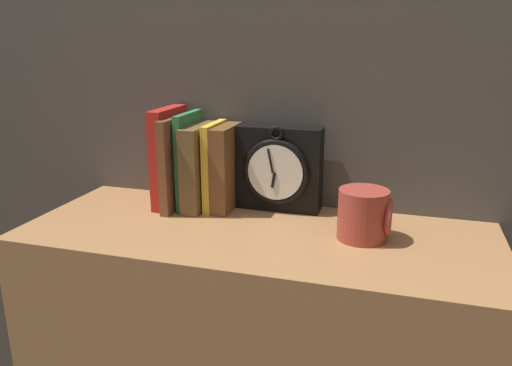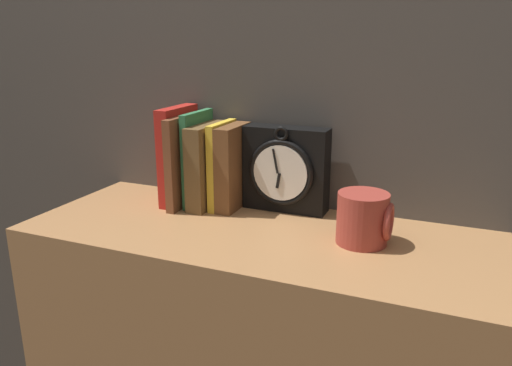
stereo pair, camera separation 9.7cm
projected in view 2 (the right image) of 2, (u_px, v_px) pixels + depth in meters
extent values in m
cube|color=#47423D|center=(294.00, 16.00, 1.07)|extent=(6.00, 0.05, 2.60)
cube|color=black|center=(286.00, 169.00, 1.10)|extent=(0.19, 0.06, 0.19)
torus|color=black|center=(281.00, 173.00, 1.07)|extent=(0.15, 0.01, 0.15)
cylinder|color=white|center=(280.00, 173.00, 1.07)|extent=(0.12, 0.01, 0.12)
cube|color=black|center=(278.00, 181.00, 1.07)|extent=(0.01, 0.00, 0.03)
cube|color=black|center=(277.00, 161.00, 1.06)|extent=(0.01, 0.00, 0.05)
torus|color=black|center=(281.00, 134.00, 1.05)|extent=(0.03, 0.01, 0.03)
cube|color=#B3211B|center=(179.00, 155.00, 1.15)|extent=(0.03, 0.14, 0.22)
cube|color=brown|center=(186.00, 161.00, 1.13)|extent=(0.02, 0.16, 0.21)
cube|color=#2F7346|center=(198.00, 158.00, 1.14)|extent=(0.02, 0.13, 0.21)
cube|color=brown|center=(207.00, 166.00, 1.13)|extent=(0.04, 0.14, 0.19)
cube|color=yellow|center=(222.00, 165.00, 1.12)|extent=(0.02, 0.12, 0.19)
cube|color=brown|center=(233.00, 167.00, 1.11)|extent=(0.04, 0.12, 0.19)
cylinder|color=#9E382D|center=(362.00, 218.00, 0.93)|extent=(0.10, 0.10, 0.10)
torus|color=#9E382D|center=(389.00, 222.00, 0.91)|extent=(0.01, 0.07, 0.07)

